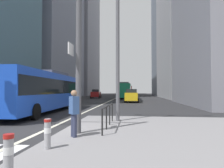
{
  "coord_description": "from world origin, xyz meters",
  "views": [
    {
      "loc": [
        3.94,
        -8.53,
        1.8
      ],
      "look_at": [
        0.12,
        26.13,
        2.87
      ],
      "focal_mm": 31.62,
      "sensor_mm": 36.0,
      "label": 1
    }
  ],
  "objects_px": {
    "city_bus_red_distant": "(128,90)",
    "bollard_left": "(47,132)",
    "car_oncoming_mid": "(96,94)",
    "street_lamp_post": "(118,26)",
    "bollard_front": "(8,153)",
    "city_bus_red_receding": "(125,90)",
    "car_receding_near": "(132,96)",
    "pedestrian_waiting": "(74,111)",
    "traffic_signal_gantry": "(31,33)",
    "city_bus_blue_oncoming": "(43,90)"
  },
  "relations": [
    {
      "from": "car_oncoming_mid",
      "to": "bollard_front",
      "type": "distance_m",
      "value": 40.37
    },
    {
      "from": "traffic_signal_gantry",
      "to": "pedestrian_waiting",
      "type": "bearing_deg",
      "value": -16.75
    },
    {
      "from": "city_bus_red_distant",
      "to": "traffic_signal_gantry",
      "type": "height_order",
      "value": "traffic_signal_gantry"
    },
    {
      "from": "city_bus_blue_oncoming",
      "to": "street_lamp_post",
      "type": "height_order",
      "value": "street_lamp_post"
    },
    {
      "from": "car_oncoming_mid",
      "to": "car_receding_near",
      "type": "xyz_separation_m",
      "value": [
        8.1,
        -14.37,
        0.0
      ]
    },
    {
      "from": "city_bus_blue_oncoming",
      "to": "traffic_signal_gantry",
      "type": "bearing_deg",
      "value": -67.74
    },
    {
      "from": "traffic_signal_gantry",
      "to": "street_lamp_post",
      "type": "relative_size",
      "value": 0.75
    },
    {
      "from": "city_bus_red_receding",
      "to": "car_receding_near",
      "type": "relative_size",
      "value": 2.59
    },
    {
      "from": "city_bus_blue_oncoming",
      "to": "street_lamp_post",
      "type": "bearing_deg",
      "value": -34.91
    },
    {
      "from": "car_oncoming_mid",
      "to": "traffic_signal_gantry",
      "type": "relative_size",
      "value": 0.7
    },
    {
      "from": "car_receding_near",
      "to": "pedestrian_waiting",
      "type": "distance_m",
      "value": 22.34
    },
    {
      "from": "city_bus_red_distant",
      "to": "pedestrian_waiting",
      "type": "xyz_separation_m",
      "value": [
        -0.22,
        -59.76,
        -0.77
      ]
    },
    {
      "from": "city_bus_blue_oncoming",
      "to": "bollard_front",
      "type": "height_order",
      "value": "city_bus_blue_oncoming"
    },
    {
      "from": "city_bus_blue_oncoming",
      "to": "traffic_signal_gantry",
      "type": "height_order",
      "value": "traffic_signal_gantry"
    },
    {
      "from": "city_bus_red_receding",
      "to": "bollard_left",
      "type": "height_order",
      "value": "city_bus_red_receding"
    },
    {
      "from": "city_bus_blue_oncoming",
      "to": "city_bus_red_distant",
      "type": "xyz_separation_m",
      "value": [
        5.31,
        51.54,
        -0.0
      ]
    },
    {
      "from": "bollard_front",
      "to": "street_lamp_post",
      "type": "bearing_deg",
      "value": 77.97
    },
    {
      "from": "city_bus_red_distant",
      "to": "car_receding_near",
      "type": "xyz_separation_m",
      "value": [
        1.59,
        -37.49,
        -0.84
      ]
    },
    {
      "from": "city_bus_blue_oncoming",
      "to": "city_bus_red_receding",
      "type": "xyz_separation_m",
      "value": [
        5.27,
        27.71,
        0.0
      ]
    },
    {
      "from": "city_bus_blue_oncoming",
      "to": "city_bus_red_receding",
      "type": "relative_size",
      "value": 1.0
    },
    {
      "from": "car_oncoming_mid",
      "to": "street_lamp_post",
      "type": "distance_m",
      "value": 33.97
    },
    {
      "from": "traffic_signal_gantry",
      "to": "street_lamp_post",
      "type": "distance_m",
      "value": 4.69
    },
    {
      "from": "city_bus_red_distant",
      "to": "pedestrian_waiting",
      "type": "bearing_deg",
      "value": -90.21
    },
    {
      "from": "city_bus_red_distant",
      "to": "bollard_front",
      "type": "relative_size",
      "value": 13.14
    },
    {
      "from": "car_receding_near",
      "to": "bollard_left",
      "type": "height_order",
      "value": "car_receding_near"
    },
    {
      "from": "bollard_left",
      "to": "city_bus_blue_oncoming",
      "type": "bearing_deg",
      "value": 116.27
    },
    {
      "from": "car_oncoming_mid",
      "to": "city_bus_red_receding",
      "type": "bearing_deg",
      "value": -6.28
    },
    {
      "from": "street_lamp_post",
      "to": "car_oncoming_mid",
      "type": "bearing_deg",
      "value": 102.92
    },
    {
      "from": "pedestrian_waiting",
      "to": "street_lamp_post",
      "type": "bearing_deg",
      "value": 71.79
    },
    {
      "from": "city_bus_red_distant",
      "to": "bollard_left",
      "type": "relative_size",
      "value": 12.78
    },
    {
      "from": "car_receding_near",
      "to": "pedestrian_waiting",
      "type": "relative_size",
      "value": 2.74
    },
    {
      "from": "city_bus_blue_oncoming",
      "to": "traffic_signal_gantry",
      "type": "relative_size",
      "value": 1.95
    },
    {
      "from": "car_receding_near",
      "to": "bollard_front",
      "type": "bearing_deg",
      "value": -94.63
    },
    {
      "from": "car_receding_near",
      "to": "street_lamp_post",
      "type": "relative_size",
      "value": 0.56
    },
    {
      "from": "city_bus_red_distant",
      "to": "pedestrian_waiting",
      "type": "height_order",
      "value": "city_bus_red_distant"
    },
    {
      "from": "car_receding_near",
      "to": "bollard_left",
      "type": "distance_m",
      "value": 23.83
    },
    {
      "from": "city_bus_red_receding",
      "to": "car_receding_near",
      "type": "bearing_deg",
      "value": -83.22
    },
    {
      "from": "city_bus_red_distant",
      "to": "car_oncoming_mid",
      "type": "height_order",
      "value": "city_bus_red_distant"
    },
    {
      "from": "city_bus_red_distant",
      "to": "street_lamp_post",
      "type": "xyz_separation_m",
      "value": [
        1.02,
        -55.96,
        3.45
      ]
    },
    {
      "from": "car_receding_near",
      "to": "bollard_left",
      "type": "relative_size",
      "value": 5.4
    },
    {
      "from": "car_receding_near",
      "to": "traffic_signal_gantry",
      "type": "height_order",
      "value": "traffic_signal_gantry"
    },
    {
      "from": "city_bus_red_receding",
      "to": "pedestrian_waiting",
      "type": "distance_m",
      "value": 35.94
    },
    {
      "from": "car_receding_near",
      "to": "bollard_front",
      "type": "height_order",
      "value": "car_receding_near"
    },
    {
      "from": "bollard_left",
      "to": "pedestrian_waiting",
      "type": "height_order",
      "value": "pedestrian_waiting"
    },
    {
      "from": "street_lamp_post",
      "to": "bollard_left",
      "type": "xyz_separation_m",
      "value": [
        -1.56,
        -5.26,
        -4.67
      ]
    },
    {
      "from": "street_lamp_post",
      "to": "pedestrian_waiting",
      "type": "height_order",
      "value": "street_lamp_post"
    },
    {
      "from": "pedestrian_waiting",
      "to": "bollard_left",
      "type": "bearing_deg",
      "value": -101.83
    },
    {
      "from": "city_bus_red_receding",
      "to": "bollard_left",
      "type": "relative_size",
      "value": 13.99
    },
    {
      "from": "city_bus_blue_oncoming",
      "to": "city_bus_red_distant",
      "type": "distance_m",
      "value": 51.82
    },
    {
      "from": "car_oncoming_mid",
      "to": "street_lamp_post",
      "type": "bearing_deg",
      "value": -77.08
    }
  ]
}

